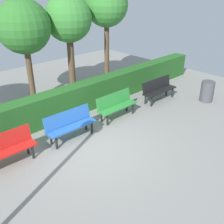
% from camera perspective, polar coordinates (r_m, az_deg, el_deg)
% --- Properties ---
extents(ground_plane, '(17.50, 17.50, 0.00)m').
position_cam_1_polar(ground_plane, '(7.64, -5.12, -7.41)').
color(ground_plane, gray).
extents(bench_black, '(1.64, 0.50, 0.86)m').
position_cam_1_polar(bench_black, '(10.52, 10.13, 5.07)').
color(bench_black, black).
rests_on(bench_black, ground_plane).
extents(bench_green, '(1.54, 0.46, 0.86)m').
position_cam_1_polar(bench_green, '(8.98, 0.92, 1.66)').
color(bench_green, '#2D8C38').
rests_on(bench_green, ground_plane).
extents(bench_blue, '(1.58, 0.51, 0.86)m').
position_cam_1_polar(bench_blue, '(7.85, -9.17, -2.56)').
color(bench_blue, blue).
rests_on(bench_blue, ground_plane).
extents(bench_red, '(1.57, 0.49, 0.86)m').
position_cam_1_polar(bench_red, '(7.18, -22.54, -7.44)').
color(bench_red, red).
rests_on(bench_red, ground_plane).
extents(hedge_row, '(13.50, 0.58, 1.02)m').
position_cam_1_polar(hedge_row, '(9.34, -8.66, 2.56)').
color(hedge_row, '#266023').
rests_on(hedge_row, ground_plane).
extents(tree_near, '(1.82, 1.82, 4.33)m').
position_cam_1_polar(tree_near, '(11.76, -1.24, 22.23)').
color(tree_near, brown).
rests_on(tree_near, ground_plane).
extents(tree_mid, '(1.84, 1.84, 3.94)m').
position_cam_1_polar(tree_mid, '(10.82, -9.55, 19.32)').
color(tree_mid, brown).
rests_on(tree_mid, ground_plane).
extents(tree_far, '(1.93, 1.93, 3.83)m').
position_cam_1_polar(tree_far, '(10.13, -18.81, 17.16)').
color(tree_far, brown).
rests_on(tree_far, ground_plane).
extents(trash_bin, '(0.51, 0.51, 0.81)m').
position_cam_1_polar(trash_bin, '(10.95, 20.10, 4.27)').
color(trash_bin, '#4C4C51').
rests_on(trash_bin, ground_plane).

